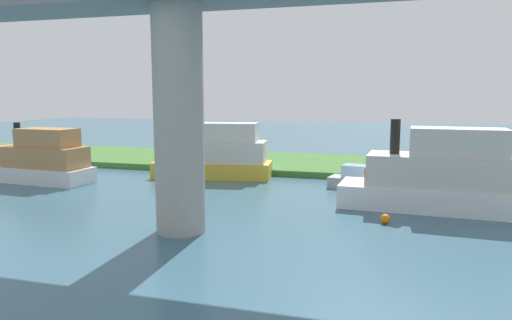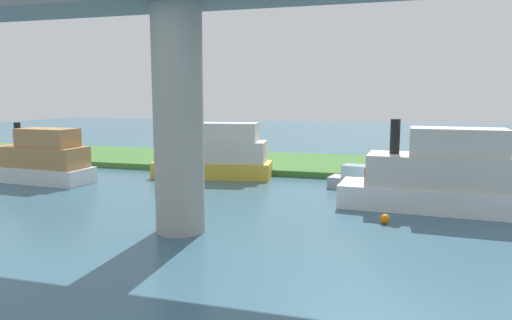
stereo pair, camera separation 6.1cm
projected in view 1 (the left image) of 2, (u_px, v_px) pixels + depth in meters
The scene contains 10 objects.
ground_plane at pixel (254, 175), 38.76m from camera, with size 160.00×160.00×0.00m, color #386075.
grassy_bank at pixel (272, 162), 44.42m from camera, with size 80.00×12.00×0.50m, color #427533.
bridge_pylon at pixel (179, 122), 22.16m from camera, with size 2.36×2.36×10.61m, color #9E998E.
person_on_bank at pixel (246, 157), 40.83m from camera, with size 0.40×0.40×1.39m.
mooring_post at pixel (233, 160), 40.72m from camera, with size 0.20×0.20×0.93m, color brown.
skiff_small at pixel (437, 177), 26.95m from camera, with size 10.28×3.88×5.17m.
riverboat_paddlewheel at pixel (363, 181), 33.08m from camera, with size 5.24×2.64×1.67m.
houseboat_blue at pixel (40, 160), 35.64m from camera, with size 8.93×3.53×4.47m.
motorboat_red at pixel (217, 155), 37.71m from camera, with size 9.71×4.50×4.78m.
marker_buoy at pixel (385, 219), 24.22m from camera, with size 0.50×0.50×0.50m, color orange.
Camera 1 is at (-10.96, 36.61, 6.56)m, focal length 33.17 mm.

